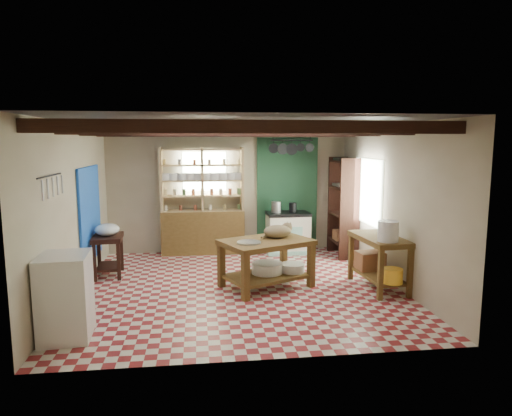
{
  "coord_description": "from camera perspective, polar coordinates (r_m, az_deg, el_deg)",
  "views": [
    {
      "loc": [
        -0.64,
        -7.05,
        2.32
      ],
      "look_at": [
        0.3,
        0.3,
        1.23
      ],
      "focal_mm": 32.0,
      "sensor_mm": 36.0,
      "label": 1
    }
  ],
  "objects": [
    {
      "name": "cat",
      "position": [
        7.4,
        2.71,
        -2.94
      ],
      "size": [
        0.57,
        0.54,
        0.21
      ],
      "primitive_type": "ellipsoid",
      "rotation": [
        0.0,
        0.0,
        0.6
      ],
      "color": "#9A8259",
      "rests_on": "work_table"
    },
    {
      "name": "prep_table",
      "position": [
        8.33,
        -17.96,
        -5.69
      ],
      "size": [
        0.54,
        0.74,
        0.71
      ],
      "primitive_type": "cube",
      "rotation": [
        0.0,
        0.0,
        0.08
      ],
      "color": "black",
      "rests_on": "floor"
    },
    {
      "name": "window_right",
      "position": [
        8.68,
        13.82,
        2.02
      ],
      "size": [
        0.02,
        1.3,
        1.2
      ],
      "primitive_type": "cube",
      "color": "silver",
      "rests_on": "wall_right"
    },
    {
      "name": "wall_left",
      "position": [
        7.36,
        -21.86,
        -0.22
      ],
      "size": [
        0.04,
        5.0,
        2.6
      ],
      "primitive_type": "cube",
      "color": "#BAB096",
      "rests_on": "floor"
    },
    {
      "name": "white_bucket",
      "position": [
        7.07,
        16.17,
        -2.8
      ],
      "size": [
        0.33,
        0.33,
        0.31
      ],
      "primitive_type": "cylinder",
      "rotation": [
        0.0,
        0.0,
        0.08
      ],
      "color": "white",
      "rests_on": "right_counter"
    },
    {
      "name": "floor",
      "position": [
        7.45,
        -2.03,
        -9.88
      ],
      "size": [
        5.0,
        5.0,
        0.02
      ],
      "primitive_type": "cube",
      "color": "maroon",
      "rests_on": "ground"
    },
    {
      "name": "pot_rack",
      "position": [
        9.29,
        4.48,
        7.45
      ],
      "size": [
        0.86,
        0.12,
        0.36
      ],
      "primitive_type": "cube",
      "color": "black",
      "rests_on": "ceiling"
    },
    {
      "name": "utensil_rail",
      "position": [
        6.14,
        -24.33,
        2.57
      ],
      "size": [
        0.06,
        0.9,
        0.28
      ],
      "primitive_type": "cube",
      "color": "black",
      "rests_on": "wall_left"
    },
    {
      "name": "stove",
      "position": [
        9.57,
        4.0,
        -3.08
      ],
      "size": [
        0.89,
        0.61,
        0.86
      ],
      "primitive_type": "cube",
      "rotation": [
        0.0,
        0.0,
        0.02
      ],
      "color": "white",
      "rests_on": "floor"
    },
    {
      "name": "kettle_left",
      "position": [
        9.43,
        2.55,
        0.12
      ],
      "size": [
        0.21,
        0.21,
        0.23
      ],
      "primitive_type": "cylinder",
      "rotation": [
        0.0,
        0.0,
        0.02
      ],
      "color": "#9B9CA2",
      "rests_on": "stove"
    },
    {
      "name": "wall_right",
      "position": [
        7.78,
        16.57,
        0.47
      ],
      "size": [
        0.04,
        5.0,
        2.6
      ],
      "primitive_type": "cube",
      "color": "#BAB096",
      "rests_on": "floor"
    },
    {
      "name": "wicker_basket",
      "position": [
        7.8,
        14.06,
        -6.39
      ],
      "size": [
        0.45,
        0.37,
        0.3
      ],
      "primitive_type": "cube",
      "rotation": [
        0.0,
        0.0,
        0.08
      ],
      "color": "#905B3A",
      "rests_on": "right_counter"
    },
    {
      "name": "shelving_unit",
      "position": [
        9.44,
        -6.69,
        0.86
      ],
      "size": [
        1.7,
        0.34,
        2.2
      ],
      "primitive_type": "cube",
      "color": "tan",
      "rests_on": "floor"
    },
    {
      "name": "wall_front",
      "position": [
        4.7,
        0.7,
        -4.16
      ],
      "size": [
        5.0,
        0.04,
        2.6
      ],
      "primitive_type": "cube",
      "color": "#BAB096",
      "rests_on": "floor"
    },
    {
      "name": "right_counter",
      "position": [
        7.53,
        15.08,
        -6.57
      ],
      "size": [
        0.68,
        1.21,
        0.84
      ],
      "primitive_type": "cube",
      "rotation": [
        0.0,
        0.0,
        0.08
      ],
      "color": "brown",
      "rests_on": "floor"
    },
    {
      "name": "basin_large",
      "position": [
        7.43,
        1.4,
        -7.51
      ],
      "size": [
        0.66,
        0.66,
        0.17
      ],
      "primitive_type": "cylinder",
      "rotation": [
        0.0,
        0.0,
        0.43
      ],
      "color": "white",
      "rests_on": "work_table"
    },
    {
      "name": "work_table",
      "position": [
        7.34,
        1.28,
        -6.95
      ],
      "size": [
        1.61,
        1.39,
        0.77
      ],
      "primitive_type": "cube",
      "rotation": [
        0.0,
        0.0,
        0.43
      ],
      "color": "brown",
      "rests_on": "floor"
    },
    {
      "name": "wall_back",
      "position": [
        9.62,
        -3.45,
        2.24
      ],
      "size": [
        5.0,
        0.04,
        2.6
      ],
      "primitive_type": "cube",
      "color": "#BAB096",
      "rests_on": "floor"
    },
    {
      "name": "basin_small",
      "position": [
        7.53,
        4.59,
        -7.45
      ],
      "size": [
        0.52,
        0.52,
        0.14
      ],
      "primitive_type": "cylinder",
      "rotation": [
        0.0,
        0.0,
        0.43
      ],
      "color": "white",
      "rests_on": "work_table"
    },
    {
      "name": "ceiling",
      "position": [
        7.08,
        -2.14,
        10.61
      ],
      "size": [
        5.0,
        5.0,
        0.02
      ],
      "primitive_type": "cube",
      "color": "#414146",
      "rests_on": "wall_back"
    },
    {
      "name": "steel_tray",
      "position": [
        7.02,
        -0.89,
        -4.32
      ],
      "size": [
        0.5,
        0.5,
        0.02
      ],
      "primitive_type": "cylinder",
      "rotation": [
        0.0,
        0.0,
        0.43
      ],
      "color": "#9B9CA2",
      "rests_on": "work_table"
    },
    {
      "name": "window_back",
      "position": [
        9.55,
        -6.46,
        4.57
      ],
      "size": [
        0.9,
        0.02,
        0.8
      ],
      "primitive_type": "cube",
      "color": "silver",
      "rests_on": "wall_back"
    },
    {
      "name": "ceiling_beams",
      "position": [
        7.08,
        -2.14,
        9.64
      ],
      "size": [
        5.0,
        3.8,
        0.15
      ],
      "primitive_type": "cube",
      "color": "black",
      "rests_on": "ceiling"
    },
    {
      "name": "tall_rack",
      "position": [
        9.41,
        10.86,
        0.13
      ],
      "size": [
        0.4,
        0.86,
        2.0
      ],
      "primitive_type": "cube",
      "color": "black",
      "rests_on": "floor"
    },
    {
      "name": "kettle_right",
      "position": [
        9.5,
        4.62,
        0.07
      ],
      "size": [
        0.16,
        0.16,
        0.2
      ],
      "primitive_type": "cylinder",
      "rotation": [
        0.0,
        0.0,
        0.02
      ],
      "color": "black",
      "rests_on": "stove"
    },
    {
      "name": "green_wall_patch",
      "position": [
        9.76,
        3.91,
        2.03
      ],
      "size": [
        1.3,
        0.04,
        2.3
      ],
      "primitive_type": "cube",
      "color": "#1A4329",
      "rests_on": "wall_back"
    },
    {
      "name": "enamel_bowl",
      "position": [
        8.24,
        -18.1,
        -2.58
      ],
      "size": [
        0.44,
        0.44,
        0.21
      ],
      "primitive_type": "ellipsoid",
      "rotation": [
        0.0,
        0.0,
        0.08
      ],
      "color": "white",
      "rests_on": "prep_table"
    },
    {
      "name": "white_cabinet",
      "position": [
        5.93,
        -22.72,
        -10.15
      ],
      "size": [
        0.61,
        0.71,
        1.01
      ],
      "primitive_type": "cube",
      "rotation": [
        0.0,
        0.0,
        0.07
      ],
      "color": "white",
      "rests_on": "floor"
    },
    {
      "name": "blue_wall_patch",
      "position": [
        8.25,
        -20.03,
        -0.67
      ],
      "size": [
        0.04,
        1.4,
        1.6
      ],
      "primitive_type": "cube",
      "color": "blue",
      "rests_on": "wall_left"
    },
    {
      "name": "yellow_tub",
      "position": [
        7.17,
        16.69,
        -8.12
      ],
      "size": [
        0.32,
        0.32,
        0.22
      ],
      "primitive_type": "cylinder",
      "rotation": [
        0.0,
        0.0,
        0.08
      ],
      "color": "yellow",
      "rests_on": "right_counter"
    }
  ]
}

